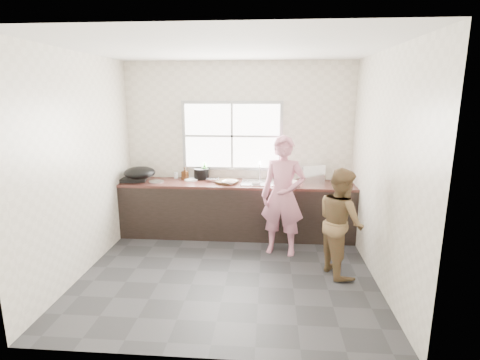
# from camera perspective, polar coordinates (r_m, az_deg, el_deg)

# --- Properties ---
(floor) EXTENTS (3.60, 3.20, 0.01)m
(floor) POSITION_cam_1_polar(r_m,az_deg,el_deg) (4.89, -1.82, -13.86)
(floor) COLOR #2C2C2F
(floor) RESTS_ON ground
(ceiling) EXTENTS (3.60, 3.20, 0.01)m
(ceiling) POSITION_cam_1_polar(r_m,az_deg,el_deg) (4.39, -2.09, 19.52)
(ceiling) COLOR silver
(ceiling) RESTS_ON wall_back
(wall_back) EXTENTS (3.60, 0.01, 2.70)m
(wall_back) POSITION_cam_1_polar(r_m,az_deg,el_deg) (6.02, -0.24, 4.85)
(wall_back) COLOR beige
(wall_back) RESTS_ON ground
(wall_left) EXTENTS (0.01, 3.20, 2.70)m
(wall_left) POSITION_cam_1_polar(r_m,az_deg,el_deg) (4.98, -23.05, 2.07)
(wall_left) COLOR silver
(wall_left) RESTS_ON ground
(wall_right) EXTENTS (0.01, 3.20, 2.70)m
(wall_right) POSITION_cam_1_polar(r_m,az_deg,el_deg) (4.61, 20.95, 1.44)
(wall_right) COLOR beige
(wall_right) RESTS_ON ground
(wall_front) EXTENTS (3.60, 0.01, 2.70)m
(wall_front) POSITION_cam_1_polar(r_m,az_deg,el_deg) (2.91, -5.48, -4.21)
(wall_front) COLOR silver
(wall_front) RESTS_ON ground
(cabinet) EXTENTS (3.60, 0.62, 0.82)m
(cabinet) POSITION_cam_1_polar(r_m,az_deg,el_deg) (5.93, -0.48, -4.62)
(cabinet) COLOR black
(cabinet) RESTS_ON floor
(countertop) EXTENTS (3.60, 0.64, 0.04)m
(countertop) POSITION_cam_1_polar(r_m,az_deg,el_deg) (5.81, -0.49, -0.58)
(countertop) COLOR #3C1E18
(countertop) RESTS_ON cabinet
(sink) EXTENTS (0.55, 0.45, 0.02)m
(sink) POSITION_cam_1_polar(r_m,az_deg,el_deg) (5.79, 2.97, -0.40)
(sink) COLOR silver
(sink) RESTS_ON countertop
(faucet) EXTENTS (0.02, 0.02, 0.30)m
(faucet) POSITION_cam_1_polar(r_m,az_deg,el_deg) (5.95, 3.04, 1.40)
(faucet) COLOR silver
(faucet) RESTS_ON countertop
(window_frame) EXTENTS (1.60, 0.05, 1.10)m
(window_frame) POSITION_cam_1_polar(r_m,az_deg,el_deg) (5.99, -1.21, 6.73)
(window_frame) COLOR #9EA0A5
(window_frame) RESTS_ON wall_back
(window_glazing) EXTENTS (1.50, 0.01, 1.00)m
(window_glazing) POSITION_cam_1_polar(r_m,az_deg,el_deg) (5.97, -1.23, 6.70)
(window_glazing) COLOR white
(window_glazing) RESTS_ON window_frame
(woman) EXTENTS (0.63, 0.49, 1.55)m
(woman) POSITION_cam_1_polar(r_m,az_deg,el_deg) (5.20, 6.54, -3.02)
(woman) COLOR pink
(woman) RESTS_ON floor
(person_side) EXTENTS (0.68, 0.78, 1.34)m
(person_side) POSITION_cam_1_polar(r_m,az_deg,el_deg) (4.79, 15.08, -6.15)
(person_side) COLOR brown
(person_side) RESTS_ON floor
(cutting_board) EXTENTS (0.47, 0.47, 0.04)m
(cutting_board) POSITION_cam_1_polar(r_m,az_deg,el_deg) (5.80, -2.03, -0.23)
(cutting_board) COLOR black
(cutting_board) RESTS_ON countertop
(cleaver) EXTENTS (0.21, 0.12, 0.01)m
(cleaver) POSITION_cam_1_polar(r_m,az_deg,el_deg) (5.87, -4.18, 0.16)
(cleaver) COLOR silver
(cleaver) RESTS_ON cutting_board
(bowl_mince) EXTENTS (0.27, 0.27, 0.06)m
(bowl_mince) POSITION_cam_1_polar(r_m,az_deg,el_deg) (5.70, -1.63, -0.37)
(bowl_mince) COLOR white
(bowl_mince) RESTS_ON countertop
(bowl_crabs) EXTENTS (0.25, 0.25, 0.07)m
(bowl_crabs) POSITION_cam_1_polar(r_m,az_deg,el_deg) (5.58, 7.54, -0.69)
(bowl_crabs) COLOR white
(bowl_crabs) RESTS_ON countertop
(bowl_held) EXTENTS (0.19, 0.19, 0.06)m
(bowl_held) POSITION_cam_1_polar(r_m,az_deg,el_deg) (5.67, 2.44, -0.43)
(bowl_held) COLOR silver
(bowl_held) RESTS_ON countertop
(black_pot) EXTENTS (0.31, 0.31, 0.17)m
(black_pot) POSITION_cam_1_polar(r_m,az_deg,el_deg) (6.06, -5.90, 0.94)
(black_pot) COLOR black
(black_pot) RESTS_ON countertop
(plate_food) EXTENTS (0.27, 0.27, 0.02)m
(plate_food) POSITION_cam_1_polar(r_m,az_deg,el_deg) (6.01, -7.44, 0.06)
(plate_food) COLOR white
(plate_food) RESTS_ON countertop
(bottle_green) EXTENTS (0.11, 0.11, 0.27)m
(bottle_green) POSITION_cam_1_polar(r_m,az_deg,el_deg) (6.07, -5.42, 1.44)
(bottle_green) COLOR green
(bottle_green) RESTS_ON countertop
(bottle_brown_tall) EXTENTS (0.11, 0.11, 0.18)m
(bottle_brown_tall) POSITION_cam_1_polar(r_m,az_deg,el_deg) (6.07, -8.38, 0.93)
(bottle_brown_tall) COLOR #3D210F
(bottle_brown_tall) RESTS_ON countertop
(bottle_brown_short) EXTENTS (0.17, 0.17, 0.16)m
(bottle_brown_short) POSITION_cam_1_polar(r_m,az_deg,el_deg) (6.09, -5.75, 0.96)
(bottle_brown_short) COLOR #3D200F
(bottle_brown_short) RESTS_ON countertop
(glass_jar) EXTENTS (0.07, 0.07, 0.09)m
(glass_jar) POSITION_cam_1_polar(r_m,az_deg,el_deg) (6.19, -9.74, 0.70)
(glass_jar) COLOR white
(glass_jar) RESTS_ON countertop
(burner) EXTENTS (0.46, 0.46, 0.06)m
(burner) POSITION_cam_1_polar(r_m,az_deg,el_deg) (6.19, -15.86, 0.23)
(burner) COLOR black
(burner) RESTS_ON countertop
(wok) EXTENTS (0.53, 0.53, 0.18)m
(wok) POSITION_cam_1_polar(r_m,az_deg,el_deg) (6.00, -15.04, 1.08)
(wok) COLOR black
(wok) RESTS_ON burner
(dish_rack) EXTENTS (0.43, 0.37, 0.27)m
(dish_rack) POSITION_cam_1_polar(r_m,az_deg,el_deg) (5.95, 10.72, 1.06)
(dish_rack) COLOR white
(dish_rack) RESTS_ON countertop
(pot_lid_left) EXTENTS (0.24, 0.24, 0.01)m
(pot_lid_left) POSITION_cam_1_polar(r_m,az_deg,el_deg) (5.99, -12.61, -0.24)
(pot_lid_left) COLOR silver
(pot_lid_left) RESTS_ON countertop
(pot_lid_right) EXTENTS (0.33, 0.33, 0.01)m
(pot_lid_right) POSITION_cam_1_polar(r_m,az_deg,el_deg) (6.15, -7.77, 0.30)
(pot_lid_right) COLOR silver
(pot_lid_right) RESTS_ON countertop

